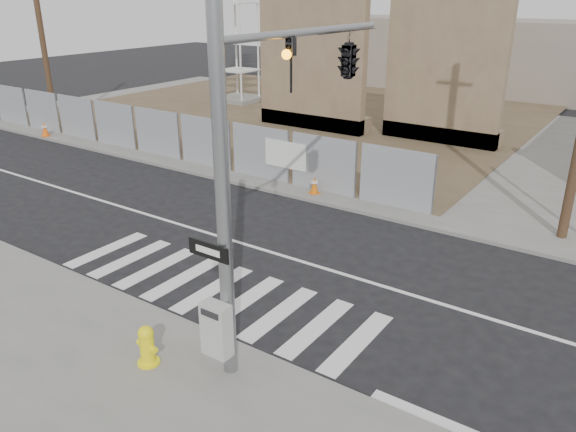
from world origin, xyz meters
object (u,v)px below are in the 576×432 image
Objects in this scene: signal_pole at (311,102)px; traffic_cone_a at (45,129)px; traffic_cone_b at (143,141)px; traffic_cone_c at (203,156)px; fire_hydrant at (147,345)px; traffic_cone_d at (314,185)px.

signal_pole is 20.92m from traffic_cone_a.
traffic_cone_b reaches higher than traffic_cone_c.
fire_hydrant is (-1.43, -3.51, -4.25)m from signal_pole.
traffic_cone_b reaches higher than traffic_cone_a.
traffic_cone_c is (-8.39, 10.71, -0.10)m from fire_hydrant.
traffic_cone_d is (-4.01, 6.66, -4.35)m from signal_pole.
traffic_cone_a reaches higher than traffic_cone_d.
traffic_cone_d is at bearing 1.44° from traffic_cone_a.
fire_hydrant is at bearing -75.76° from traffic_cone_d.
traffic_cone_b is (-13.57, 7.32, -4.27)m from signal_pole.
traffic_cone_b is 9.58m from traffic_cone_d.
traffic_cone_d is (15.48, 0.39, -0.04)m from traffic_cone_a.
signal_pole is 8.46× the size of fire_hydrant.
traffic_cone_a is at bearing -178.56° from traffic_cone_d.
traffic_cone_d is (-2.58, 10.16, -0.09)m from fire_hydrant.
signal_pole reaches higher than fire_hydrant.
traffic_cone_a is (-18.06, 9.77, -0.05)m from fire_hydrant.
traffic_cone_a is 0.92× the size of traffic_cone_b.
signal_pole reaches higher than traffic_cone_a.
fire_hydrant reaches higher than traffic_cone_a.
traffic_cone_b is at bearing 178.23° from traffic_cone_c.
fire_hydrant reaches higher than traffic_cone_d.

